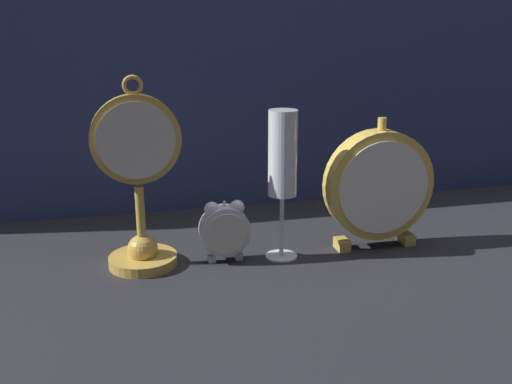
{
  "coord_description": "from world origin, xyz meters",
  "views": [
    {
      "loc": [
        -0.21,
        -0.79,
        0.37
      ],
      "look_at": [
        0.0,
        0.08,
        0.1
      ],
      "focal_mm": 40.0,
      "sensor_mm": 36.0,
      "label": 1
    }
  ],
  "objects_px": {
    "alarm_clock_twin_bell": "(225,228)",
    "pocket_watch_on_stand": "(139,192)",
    "mantel_clock_silver": "(379,186)",
    "champagne_flute": "(283,163)"
  },
  "relations": [
    {
      "from": "alarm_clock_twin_bell",
      "to": "pocket_watch_on_stand",
      "type": "bearing_deg",
      "value": 173.19
    },
    {
      "from": "alarm_clock_twin_bell",
      "to": "mantel_clock_silver",
      "type": "height_order",
      "value": "mantel_clock_silver"
    },
    {
      "from": "pocket_watch_on_stand",
      "to": "champagne_flute",
      "type": "bearing_deg",
      "value": -5.21
    },
    {
      "from": "mantel_clock_silver",
      "to": "champagne_flute",
      "type": "distance_m",
      "value": 0.17
    },
    {
      "from": "mantel_clock_silver",
      "to": "champagne_flute",
      "type": "xyz_separation_m",
      "value": [
        -0.17,
        -0.01,
        0.05
      ]
    },
    {
      "from": "pocket_watch_on_stand",
      "to": "alarm_clock_twin_bell",
      "type": "distance_m",
      "value": 0.14
    },
    {
      "from": "alarm_clock_twin_bell",
      "to": "mantel_clock_silver",
      "type": "bearing_deg",
      "value": 0.12
    },
    {
      "from": "pocket_watch_on_stand",
      "to": "alarm_clock_twin_bell",
      "type": "relative_size",
      "value": 2.93
    },
    {
      "from": "pocket_watch_on_stand",
      "to": "mantel_clock_silver",
      "type": "bearing_deg",
      "value": -2.18
    },
    {
      "from": "pocket_watch_on_stand",
      "to": "alarm_clock_twin_bell",
      "type": "height_order",
      "value": "pocket_watch_on_stand"
    }
  ]
}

